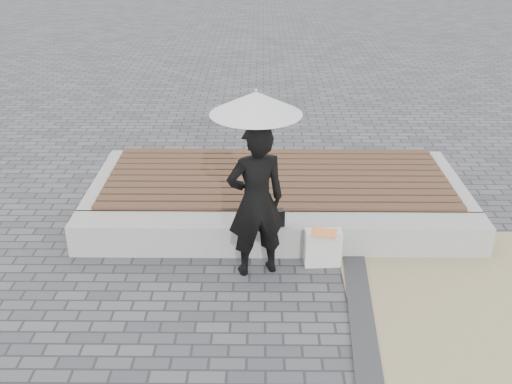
% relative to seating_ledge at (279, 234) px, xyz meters
% --- Properties ---
extents(ground, '(80.00, 80.00, 0.00)m').
position_rel_seating_ledge_xyz_m(ground, '(0.00, -1.60, -0.20)').
color(ground, '#4E4E53').
rests_on(ground, ground).
extents(edging_band, '(0.61, 5.20, 0.04)m').
position_rel_seating_ledge_xyz_m(edging_band, '(0.75, -2.10, -0.18)').
color(edging_band, '#313234').
rests_on(edging_band, ground).
extents(seating_ledge, '(5.00, 0.45, 0.40)m').
position_rel_seating_ledge_xyz_m(seating_ledge, '(0.00, 0.00, 0.00)').
color(seating_ledge, '#ACACA7').
rests_on(seating_ledge, ground).
extents(timber_platform, '(5.00, 2.00, 0.40)m').
position_rel_seating_ledge_xyz_m(timber_platform, '(0.00, 1.20, 0.00)').
color(timber_platform, '#9D9D99').
rests_on(timber_platform, ground).
extents(timber_decking, '(4.60, 2.00, 0.04)m').
position_rel_seating_ledge_xyz_m(timber_decking, '(0.00, 1.20, 0.22)').
color(timber_decking, brown).
rests_on(timber_decking, timber_platform).
extents(woman, '(0.74, 0.60, 1.77)m').
position_rel_seating_ledge_xyz_m(woman, '(-0.27, -0.49, 0.69)').
color(woman, black).
rests_on(woman, ground).
extents(parasol, '(0.95, 0.95, 1.21)m').
position_rel_seating_ledge_xyz_m(parasol, '(-0.27, -0.49, 1.79)').
color(parasol, '#AAA9AE').
rests_on(parasol, ground).
extents(handbag, '(0.31, 0.18, 0.21)m').
position_rel_seating_ledge_xyz_m(handbag, '(-0.09, -0.17, 0.30)').
color(handbag, black).
rests_on(handbag, seating_ledge).
extents(canvas_tote, '(0.43, 0.20, 0.44)m').
position_rel_seating_ledge_xyz_m(canvas_tote, '(0.50, -0.34, 0.02)').
color(canvas_tote, silver).
rests_on(canvas_tote, ground).
extents(magazine, '(0.31, 0.25, 0.01)m').
position_rel_seating_ledge_xyz_m(magazine, '(0.50, -0.39, 0.25)').
color(magazine, red).
rests_on(magazine, canvas_tote).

